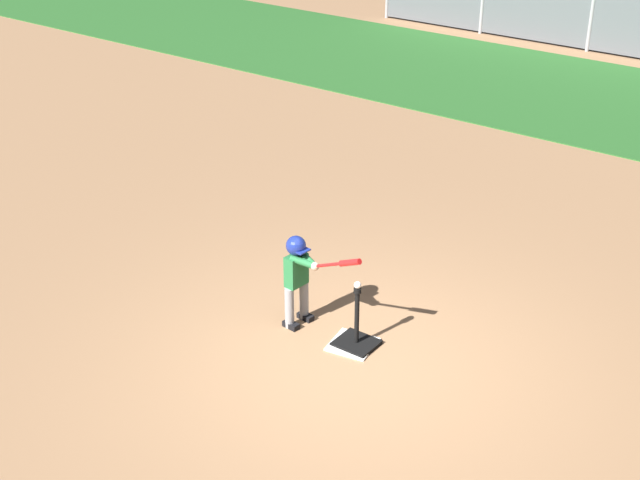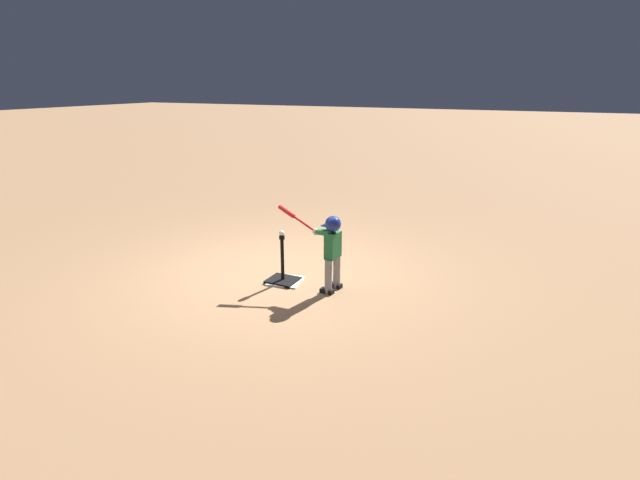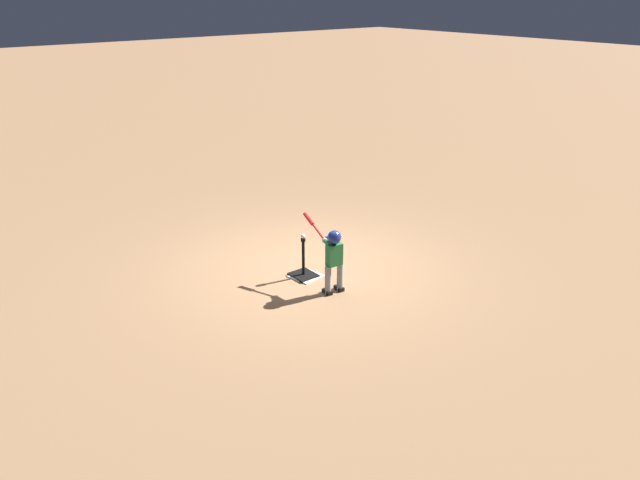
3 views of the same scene
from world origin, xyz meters
name	(u,v)px [view 3 (image 3 of 3)]	position (x,y,z in m)	size (l,w,h in m)	color
ground_plane	(310,267)	(0.00, 0.00, 0.00)	(90.00, 90.00, 0.00)	#99704C
home_plate	(306,276)	(-0.26, 0.28, 0.01)	(0.44, 0.44, 0.02)	white
batting_tee	(303,271)	(-0.23, 0.30, 0.10)	(0.41, 0.37, 0.67)	black
batter_child	(333,253)	(-0.93, 0.28, 0.65)	(0.95, 0.33, 1.07)	gray
baseball	(303,236)	(-0.23, 0.30, 0.71)	(0.07, 0.07, 0.07)	white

